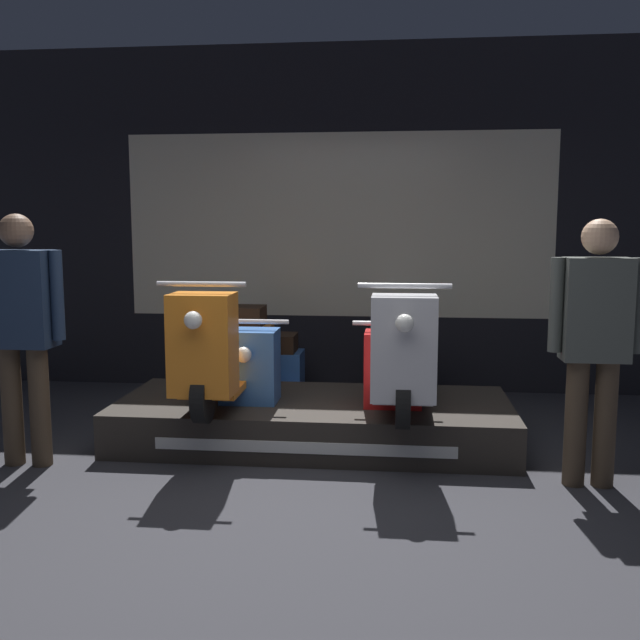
{
  "coord_description": "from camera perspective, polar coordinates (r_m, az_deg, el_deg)",
  "views": [
    {
      "loc": [
        0.55,
        -3.51,
        1.56
      ],
      "look_at": [
        -0.01,
        1.73,
        0.85
      ],
      "focal_mm": 40.0,
      "sensor_mm": 36.0,
      "label": 1
    }
  ],
  "objects": [
    {
      "name": "ground_plane",
      "position": [
        3.88,
        -2.66,
        -16.07
      ],
      "size": [
        30.0,
        30.0,
        0.0
      ],
      "primitive_type": "plane",
      "color": "#2D2D33"
    },
    {
      "name": "shop_wall_back",
      "position": [
        6.73,
        1.43,
        7.98
      ],
      "size": [
        7.22,
        0.09,
        3.2
      ],
      "color": "black",
      "rests_on": "ground_plane"
    },
    {
      "name": "display_platform",
      "position": [
        5.19,
        -0.51,
        -8.06
      ],
      "size": [
        2.8,
        1.17,
        0.31
      ],
      "color": "#2D2823",
      "rests_on": "ground_plane"
    },
    {
      "name": "scooter_display_left",
      "position": [
        5.16,
        -7.51,
        -2.4
      ],
      "size": [
        0.56,
        1.73,
        0.9
      ],
      "color": "black",
      "rests_on": "display_platform"
    },
    {
      "name": "scooter_display_right",
      "position": [
        5.02,
        6.62,
        -2.67
      ],
      "size": [
        0.56,
        1.73,
        0.9
      ],
      "color": "black",
      "rests_on": "display_platform"
    },
    {
      "name": "scooter_backrow_0",
      "position": [
        5.71,
        -4.36,
        -4.53
      ],
      "size": [
        0.56,
        1.73,
        0.9
      ],
      "color": "black",
      "rests_on": "ground_plane"
    },
    {
      "name": "scooter_backrow_1",
      "position": [
        5.62,
        5.87,
        -4.75
      ],
      "size": [
        0.56,
        1.73,
        0.9
      ],
      "color": "black",
      "rests_on": "ground_plane"
    },
    {
      "name": "person_left_browsing",
      "position": [
        4.93,
        -22.8,
        -0.01
      ],
      "size": [
        0.58,
        0.23,
        1.63
      ],
      "color": "#473828",
      "rests_on": "ground_plane"
    },
    {
      "name": "person_right_browsing",
      "position": [
        4.48,
        21.13,
        -1.16
      ],
      "size": [
        0.54,
        0.21,
        1.59
      ],
      "color": "#473828",
      "rests_on": "ground_plane"
    }
  ]
}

